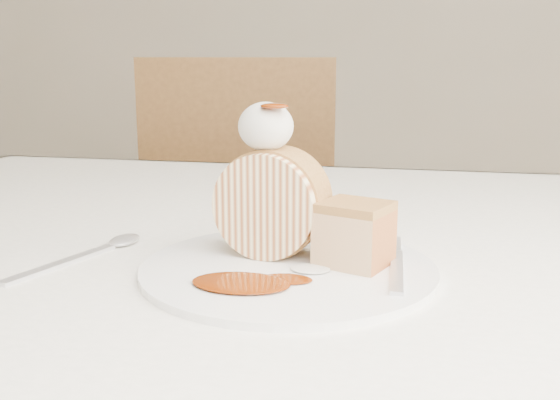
# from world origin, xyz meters

# --- Properties ---
(table) EXTENTS (1.40, 0.90, 0.75)m
(table) POSITION_xyz_m (0.00, 0.20, 0.66)
(table) COLOR silver
(table) RESTS_ON ground
(chair_far) EXTENTS (0.54, 0.54, 0.95)m
(chair_far) POSITION_xyz_m (-0.29, 0.99, 0.54)
(chair_far) COLOR brown
(chair_far) RESTS_ON ground
(plate) EXTENTS (0.35, 0.35, 0.01)m
(plate) POSITION_xyz_m (0.03, 0.03, 0.75)
(plate) COLOR white
(plate) RESTS_ON table
(roulade_slice) EXTENTS (0.11, 0.07, 0.10)m
(roulade_slice) POSITION_xyz_m (0.01, 0.06, 0.81)
(roulade_slice) COLOR #FFECB1
(roulade_slice) RESTS_ON plate
(cake_chunk) EXTENTS (0.08, 0.07, 0.05)m
(cake_chunk) POSITION_xyz_m (0.09, 0.04, 0.78)
(cake_chunk) COLOR #A6733F
(cake_chunk) RESTS_ON plate
(whipped_cream) EXTENTS (0.05, 0.05, 0.05)m
(whipped_cream) POSITION_xyz_m (0.00, 0.06, 0.88)
(whipped_cream) COLOR silver
(whipped_cream) RESTS_ON roulade_slice
(caramel_drizzle) EXTENTS (0.03, 0.02, 0.01)m
(caramel_drizzle) POSITION_xyz_m (0.02, 0.04, 0.91)
(caramel_drizzle) COLOR #662204
(caramel_drizzle) RESTS_ON whipped_cream
(caramel_pool) EXTENTS (0.10, 0.08, 0.00)m
(caramel_pool) POSITION_xyz_m (0.01, -0.03, 0.76)
(caramel_pool) COLOR #662204
(caramel_pool) RESTS_ON plate
(fork) EXTENTS (0.03, 0.16, 0.00)m
(fork) POSITION_xyz_m (0.13, 0.03, 0.76)
(fork) COLOR silver
(fork) RESTS_ON plate
(spoon) EXTENTS (0.07, 0.16, 0.00)m
(spoon) POSITION_xyz_m (-0.18, -0.00, 0.75)
(spoon) COLOR silver
(spoon) RESTS_ON table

